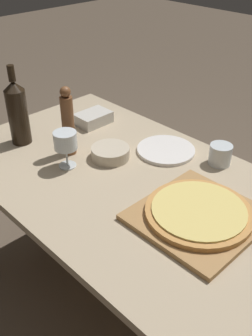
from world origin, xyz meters
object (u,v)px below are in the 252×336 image
(wine_bottle, at_px, (18,112))
(wine_glass, at_px, (65,142))
(pepper_mill, at_px, (68,122))
(small_bowl, at_px, (110,153))
(pizza, at_px, (198,212))

(wine_bottle, relative_size, wine_glass, 2.28)
(wine_glass, bearing_deg, pepper_mill, 46.34)
(wine_bottle, relative_size, pepper_mill, 1.18)
(wine_bottle, bearing_deg, wine_glass, -85.47)
(wine_bottle, distance_m, small_bowl, 0.41)
(wine_glass, relative_size, small_bowl, 0.96)
(pizza, bearing_deg, pepper_mill, 93.27)
(wine_bottle, xyz_separation_m, pepper_mill, (0.09, -0.21, -0.00))
(wine_bottle, bearing_deg, pepper_mill, -66.85)
(pizza, bearing_deg, wine_bottle, 98.73)
(wine_bottle, height_order, small_bowl, wine_bottle)
(pizza, relative_size, small_bowl, 2.23)
(wine_glass, height_order, small_bowl, wine_glass)
(pepper_mill, relative_size, small_bowl, 1.86)
(small_bowl, bearing_deg, wine_bottle, 116.94)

